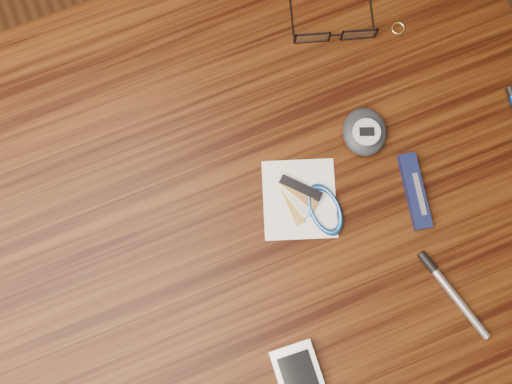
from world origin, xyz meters
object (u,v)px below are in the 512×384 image
eyeglasses (335,32)px  pocket_knife (415,191)px  desk (212,229)px  notepad_keys (312,204)px  silver_pen (448,288)px  pedometer (365,132)px

eyeglasses → pocket_knife: bearing=-87.6°
desk → notepad_keys: notepad_keys is taller
pocket_knife → silver_pen: pocket_knife is taller
pocket_knife → notepad_keys: bearing=165.1°
pedometer → notepad_keys: (-0.10, -0.06, -0.01)m
desk → pocket_knife: 0.29m
desk → pedometer: 0.26m
desk → pedometer: size_ratio=12.01×
notepad_keys → silver_pen: size_ratio=1.02×
pocket_knife → silver_pen: bearing=-95.7°
pedometer → silver_pen: bearing=-85.6°
silver_pen → pocket_knife: bearing=84.3°
eyeglasses → silver_pen: size_ratio=1.13×
notepad_keys → pocket_knife: (0.13, -0.03, 0.00)m
silver_pen → eyeglasses: bearing=89.6°
desk → silver_pen: silver_pen is taller
silver_pen → desk: bearing=142.3°
eyeglasses → pedometer: bearing=-97.8°
desk → eyeglasses: eyeglasses is taller
eyeglasses → desk: bearing=-145.7°
eyeglasses → notepad_keys: bearing=-120.1°
pedometer → pocket_knife: 0.10m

